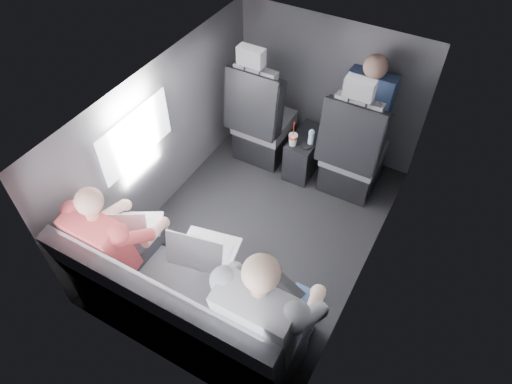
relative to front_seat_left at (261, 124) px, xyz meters
The scene contains 20 objects.
floor 1.03m from the front_seat_left, 61.81° to the right, with size 2.60×2.60×0.00m, color black.
ceiling 1.34m from the front_seat_left, 61.81° to the right, with size 2.60×2.60×0.00m, color #B2B2AD.
panel_left 0.99m from the front_seat_left, 118.19° to the right, with size 0.02×2.60×1.35m, color #56565B.
panel_right 1.61m from the front_seat_left, 31.88° to the right, with size 0.02×2.60×1.35m, color #56565B.
panel_front 0.70m from the front_seat_left, 45.65° to the left, with size 1.80×0.02×1.35m, color #56565B.
panel_back 2.20m from the front_seat_left, 78.12° to the right, with size 1.80×0.02×1.35m, color #56565B.
side_window 1.32m from the front_seat_left, 110.67° to the right, with size 0.02×0.75×0.42m, color white.
seatbelt 1.00m from the front_seat_left, 10.68° to the right, with size 0.05×0.01×0.65m, color black.
front_seat_left is the anchor object (origin of this frame).
front_seat_right 0.90m from the front_seat_left, ahead, with size 0.52×0.58×1.26m.
center_console 0.49m from the front_seat_left, ahead, with size 0.24×0.48×0.41m.
rear_bench 1.96m from the front_seat_left, 76.69° to the right, with size 1.60×0.57×0.92m.
soda_cup 0.41m from the front_seat_left, 17.59° to the right, with size 0.08×0.08×0.25m.
water_bottle 0.53m from the front_seat_left, ahead, with size 0.05×0.05×0.16m.
laptop_white 1.68m from the front_seat_left, 92.81° to the right, with size 0.36×0.40×0.22m.
laptop_silver 1.68m from the front_seat_left, 74.28° to the right, with size 0.42×0.41×0.27m.
laptop_black 1.94m from the front_seat_left, 59.32° to the right, with size 0.36×0.37×0.22m.
passenger_rear_left 1.82m from the front_seat_left, 93.09° to the right, with size 0.48×0.60×1.19m.
passenger_rear_right 2.10m from the front_seat_left, 60.12° to the right, with size 0.55×0.66×1.30m.
passenger_front_right 0.98m from the front_seat_left, 16.32° to the left, with size 0.40×0.40×0.79m.
Camera 1 is at (1.16, -2.15, 3.06)m, focal length 32.00 mm.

